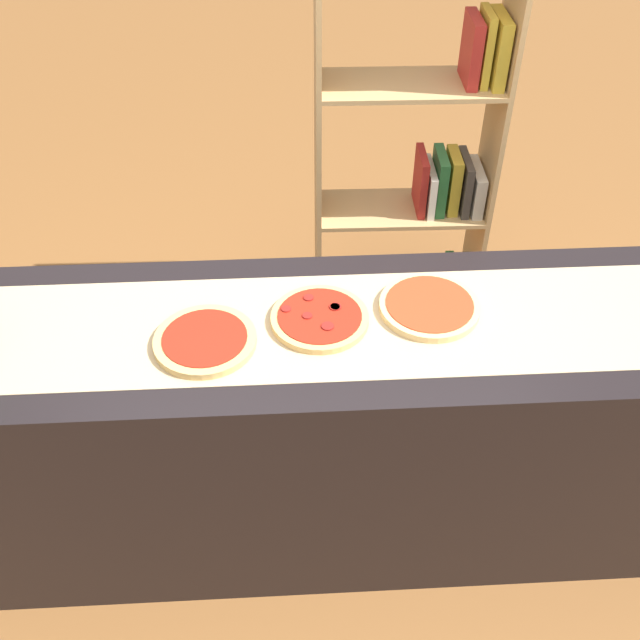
% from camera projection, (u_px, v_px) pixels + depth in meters
% --- Properties ---
extents(ground_plane, '(12.00, 12.00, 0.00)m').
position_uv_depth(ground_plane, '(320.00, 511.00, 2.65)').
color(ground_plane, brown).
extents(counter, '(2.34, 0.63, 0.91)m').
position_uv_depth(counter, '(320.00, 430.00, 2.35)').
color(counter, black).
rests_on(counter, ground_plane).
extents(parchment_paper, '(2.21, 0.44, 0.00)m').
position_uv_depth(parchment_paper, '(320.00, 325.00, 2.05)').
color(parchment_paper, tan).
rests_on(parchment_paper, counter).
extents(pizza_plain_0, '(0.28, 0.28, 0.02)m').
position_uv_depth(pizza_plain_0, '(205.00, 340.00, 1.99)').
color(pizza_plain_0, '#DBB26B').
rests_on(pizza_plain_0, parchment_paper).
extents(pizza_pepperoni_1, '(0.27, 0.27, 0.03)m').
position_uv_depth(pizza_pepperoni_1, '(320.00, 318.00, 2.05)').
color(pizza_pepperoni_1, '#DBB26B').
rests_on(pizza_pepperoni_1, parchment_paper).
extents(pizza_plain_2, '(0.29, 0.29, 0.02)m').
position_uv_depth(pizza_plain_2, '(429.00, 306.00, 2.09)').
color(pizza_plain_2, '#E5C17F').
rests_on(pizza_plain_2, parchment_paper).
extents(bookshelf, '(0.72, 0.31, 1.66)m').
position_uv_depth(bookshelf, '(424.00, 173.00, 3.00)').
color(bookshelf, tan).
rests_on(bookshelf, ground_plane).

